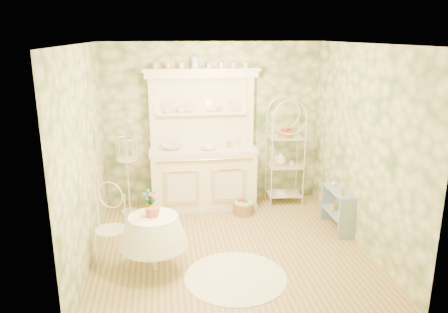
{
  "coord_description": "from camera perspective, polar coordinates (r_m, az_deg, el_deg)",
  "views": [
    {
      "loc": [
        -0.82,
        -5.35,
        2.82
      ],
      "look_at": [
        0.0,
        0.5,
        1.15
      ],
      "focal_mm": 35.0,
      "sensor_mm": 36.0,
      "label": 1
    }
  ],
  "objects": [
    {
      "name": "side_shelf",
      "position": [
        6.73,
        14.61,
        -6.83
      ],
      "size": [
        0.26,
        0.69,
        0.59
      ],
      "primitive_type": "cube",
      "rotation": [
        0.0,
        0.0,
        0.01
      ],
      "color": "#8A9FBC",
      "rests_on": "floor"
    },
    {
      "name": "cup_right",
      "position": [
        7.2,
        -0.47,
        6.1
      ],
      "size": [
        0.11,
        0.11,
        0.08
      ],
      "primitive_type": "imported",
      "rotation": [
        0.0,
        0.0,
        -0.23
      ],
      "color": "white",
      "rests_on": "kitchen_dresser"
    },
    {
      "name": "cafe_chair",
      "position": [
        5.7,
        -14.56,
        -8.83
      ],
      "size": [
        0.6,
        0.6,
        0.99
      ],
      "primitive_type": "cube",
      "rotation": [
        0.0,
        0.0,
        -0.43
      ],
      "color": "white",
      "rests_on": "floor"
    },
    {
      "name": "floor",
      "position": [
        6.11,
        0.67,
        -11.73
      ],
      "size": [
        3.6,
        3.6,
        0.0
      ],
      "primitive_type": "plane",
      "color": "tan",
      "rests_on": "ground"
    },
    {
      "name": "bottle_amber",
      "position": [
        6.4,
        15.24,
        -4.33
      ],
      "size": [
        0.07,
        0.07,
        0.16
      ],
      "primitive_type": "imported",
      "rotation": [
        0.0,
        0.0,
        -0.27
      ],
      "color": "#C08E40",
      "rests_on": "side_shelf"
    },
    {
      "name": "kitchen_dresser",
      "position": [
        7.1,
        -2.75,
        2.12
      ],
      "size": [
        1.87,
        0.61,
        2.29
      ],
      "primitive_type": "cube",
      "color": "white",
      "rests_on": "floor"
    },
    {
      "name": "birdcage_stand",
      "position": [
        7.09,
        -12.46,
        -2.13
      ],
      "size": [
        0.35,
        0.35,
        1.37
      ],
      "primitive_type": "cube",
      "rotation": [
        0.0,
        0.0,
        0.09
      ],
      "color": "white",
      "rests_on": "floor"
    },
    {
      "name": "bottle_glass",
      "position": [
        6.77,
        14.17,
        -3.43
      ],
      "size": [
        0.1,
        0.1,
        0.1
      ],
      "primitive_type": "imported",
      "rotation": [
        0.0,
        0.0,
        0.42
      ],
      "color": "silver",
      "rests_on": "side_shelf"
    },
    {
      "name": "cup_left",
      "position": [
        7.14,
        -5.69,
        5.94
      ],
      "size": [
        0.13,
        0.13,
        0.09
      ],
      "primitive_type": "imported",
      "rotation": [
        0.0,
        0.0,
        0.21
      ],
      "color": "white",
      "rests_on": "kitchen_dresser"
    },
    {
      "name": "wall_right",
      "position": [
        6.14,
        17.56,
        1.18
      ],
      "size": [
        3.6,
        3.6,
        0.0
      ],
      "primitive_type": "plane",
      "color": "beige",
      "rests_on": "floor"
    },
    {
      "name": "round_table",
      "position": [
        5.5,
        -9.1,
        -11.6
      ],
      "size": [
        0.73,
        0.73,
        0.62
      ],
      "primitive_type": "cylinder",
      "rotation": [
        0.0,
        0.0,
        0.38
      ],
      "color": "white",
      "rests_on": "floor"
    },
    {
      "name": "bowl_white",
      "position": [
        7.05,
        -1.98,
        0.94
      ],
      "size": [
        0.29,
        0.29,
        0.08
      ],
      "primitive_type": "imported",
      "rotation": [
        0.0,
        0.0,
        0.22
      ],
      "color": "white",
      "rests_on": "kitchen_dresser"
    },
    {
      "name": "wall_back",
      "position": [
        7.35,
        -1.42,
        4.23
      ],
      "size": [
        3.6,
        3.6,
        0.0
      ],
      "primitive_type": "plane",
      "color": "beige",
      "rests_on": "floor"
    },
    {
      "name": "bowl_floral",
      "position": [
        7.1,
        -6.74,
        0.96
      ],
      "size": [
        0.37,
        0.37,
        0.07
      ],
      "primitive_type": "imported",
      "rotation": [
        0.0,
        0.0,
        -0.38
      ],
      "color": "white",
      "rests_on": "kitchen_dresser"
    },
    {
      "name": "bakers_rack",
      "position": [
        7.43,
        7.99,
        0.39
      ],
      "size": [
        0.57,
        0.42,
        1.74
      ],
      "primitive_type": "cube",
      "rotation": [
        0.0,
        0.0,
        -0.07
      ],
      "color": "white",
      "rests_on": "floor"
    },
    {
      "name": "bottle_blue",
      "position": [
        6.57,
        14.68,
        -4.02
      ],
      "size": [
        0.05,
        0.05,
        0.1
      ],
      "primitive_type": "imported",
      "rotation": [
        0.0,
        0.0,
        -0.2
      ],
      "color": "#99C5DC",
      "rests_on": "side_shelf"
    },
    {
      "name": "wall_front",
      "position": [
        3.93,
        4.7,
        -6.24
      ],
      "size": [
        3.6,
        3.6,
        0.0
      ],
      "primitive_type": "plane",
      "color": "beige",
      "rests_on": "floor"
    },
    {
      "name": "potted_geranium",
      "position": [
        5.31,
        -9.7,
        -6.25
      ],
      "size": [
        0.21,
        0.18,
        0.33
      ],
      "primitive_type": "imported",
      "rotation": [
        0.0,
        0.0,
        0.42
      ],
      "color": "#3F7238",
      "rests_on": "round_table"
    },
    {
      "name": "floor_basket",
      "position": [
        7.11,
        2.57,
        -6.59
      ],
      "size": [
        0.38,
        0.38,
        0.23
      ],
      "primitive_type": "cylinder",
      "rotation": [
        0.0,
        0.0,
        -0.06
      ],
      "color": "#98744A",
      "rests_on": "floor"
    },
    {
      "name": "wall_left",
      "position": [
        5.64,
        -17.69,
        -0.11
      ],
      "size": [
        3.6,
        3.6,
        0.0
      ],
      "primitive_type": "plane",
      "color": "beige",
      "rests_on": "floor"
    },
    {
      "name": "ceiling",
      "position": [
        5.42,
        0.76,
        14.5
      ],
      "size": [
        3.6,
        3.6,
        0.0
      ],
      "primitive_type": "plane",
      "color": "white",
      "rests_on": "floor"
    },
    {
      "name": "lace_rug",
      "position": [
        5.43,
        1.51,
        -15.47
      ],
      "size": [
        1.56,
        1.56,
        0.01
      ],
      "primitive_type": "cylinder",
      "rotation": [
        0.0,
        0.0,
        -0.32
      ],
      "color": "white",
      "rests_on": "floor"
    }
  ]
}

